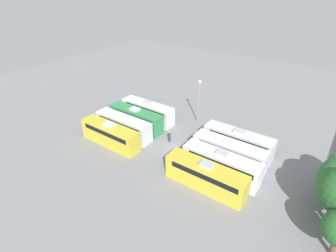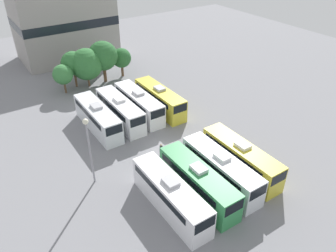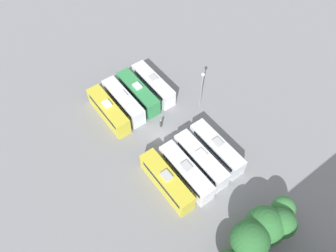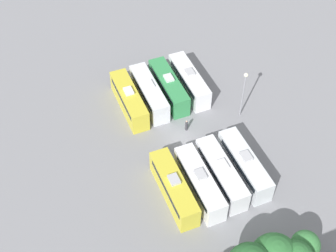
{
  "view_description": "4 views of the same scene",
  "coord_description": "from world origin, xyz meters",
  "px_view_note": "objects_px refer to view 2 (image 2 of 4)",
  "views": [
    {
      "loc": [
        27.64,
        19.25,
        22.77
      ],
      "look_at": [
        -0.73,
        -1.3,
        3.0
      ],
      "focal_mm": 28.0,
      "sensor_mm": 36.0,
      "label": 1
    },
    {
      "loc": [
        -17.68,
        -27.72,
        24.12
      ],
      "look_at": [
        1.43,
        1.09,
        2.12
      ],
      "focal_mm": 35.0,
      "sensor_mm": 36.0,
      "label": 2
    },
    {
      "loc": [
        17.9,
        26.38,
        44.93
      ],
      "look_at": [
        -1.0,
        0.9,
        2.58
      ],
      "focal_mm": 35.0,
      "sensor_mm": 36.0,
      "label": 3
    },
    {
      "loc": [
        18.02,
        38.86,
        48.79
      ],
      "look_at": [
        1.85,
        -0.8,
        2.46
      ],
      "focal_mm": 50.0,
      "sensor_mm": 36.0,
      "label": 4
    }
  ],
  "objects_px": {
    "bus_0": "(170,195)",
    "tree_1": "(73,63)",
    "tree_4": "(121,58)",
    "depot_building": "(64,23)",
    "bus_4": "(98,117)",
    "bus_6": "(139,103)",
    "tree_2": "(86,64)",
    "bus_5": "(120,110)",
    "bus_7": "(160,99)",
    "tree_3": "(103,56)",
    "bus_1": "(198,181)",
    "light_pole": "(88,141)",
    "tree_0": "(63,75)",
    "bus_3": "(241,157)",
    "bus_2": "(221,169)",
    "worker_person": "(161,151)"
  },
  "relations": [
    {
      "from": "bus_5",
      "to": "depot_building",
      "type": "height_order",
      "value": "depot_building"
    },
    {
      "from": "depot_building",
      "to": "tree_4",
      "type": "bearing_deg",
      "value": -72.7
    },
    {
      "from": "bus_7",
      "to": "tree_2",
      "type": "distance_m",
      "value": 14.74
    },
    {
      "from": "bus_7",
      "to": "bus_5",
      "type": "bearing_deg",
      "value": 178.17
    },
    {
      "from": "tree_0",
      "to": "bus_0",
      "type": "bearing_deg",
      "value": -89.73
    },
    {
      "from": "tree_1",
      "to": "tree_2",
      "type": "distance_m",
      "value": 2.12
    },
    {
      "from": "bus_0",
      "to": "bus_3",
      "type": "bearing_deg",
      "value": 2.92
    },
    {
      "from": "worker_person",
      "to": "tree_1",
      "type": "bearing_deg",
      "value": 93.64
    },
    {
      "from": "tree_3",
      "to": "tree_4",
      "type": "height_order",
      "value": "tree_3"
    },
    {
      "from": "bus_4",
      "to": "bus_0",
      "type": "bearing_deg",
      "value": -89.96
    },
    {
      "from": "bus_7",
      "to": "tree_1",
      "type": "distance_m",
      "value": 16.47
    },
    {
      "from": "bus_0",
      "to": "bus_3",
      "type": "relative_size",
      "value": 1.0
    },
    {
      "from": "bus_1",
      "to": "bus_7",
      "type": "relative_size",
      "value": 1.0
    },
    {
      "from": "bus_6",
      "to": "tree_2",
      "type": "bearing_deg",
      "value": 100.69
    },
    {
      "from": "bus_6",
      "to": "tree_1",
      "type": "relative_size",
      "value": 1.7
    },
    {
      "from": "bus_2",
      "to": "depot_building",
      "type": "distance_m",
      "value": 46.28
    },
    {
      "from": "bus_0",
      "to": "bus_3",
      "type": "xyz_separation_m",
      "value": [
        9.71,
        0.5,
        0.0
      ]
    },
    {
      "from": "bus_7",
      "to": "depot_building",
      "type": "distance_m",
      "value": 29.66
    },
    {
      "from": "tree_3",
      "to": "worker_person",
      "type": "bearing_deg",
      "value": -98.26
    },
    {
      "from": "bus_4",
      "to": "worker_person",
      "type": "relative_size",
      "value": 5.78
    },
    {
      "from": "bus_6",
      "to": "bus_5",
      "type": "bearing_deg",
      "value": -174.66
    },
    {
      "from": "tree_1",
      "to": "depot_building",
      "type": "xyz_separation_m",
      "value": [
        3.86,
        14.53,
        2.68
      ]
    },
    {
      "from": "bus_5",
      "to": "tree_0",
      "type": "relative_size",
      "value": 2.15
    },
    {
      "from": "bus_4",
      "to": "tree_3",
      "type": "relative_size",
      "value": 1.45
    },
    {
      "from": "bus_5",
      "to": "tree_2",
      "type": "bearing_deg",
      "value": 87.06
    },
    {
      "from": "bus_6",
      "to": "worker_person",
      "type": "relative_size",
      "value": 5.78
    },
    {
      "from": "tree_2",
      "to": "tree_3",
      "type": "relative_size",
      "value": 0.91
    },
    {
      "from": "bus_2",
      "to": "tree_3",
      "type": "distance_m",
      "value": 30.78
    },
    {
      "from": "light_pole",
      "to": "depot_building",
      "type": "height_order",
      "value": "depot_building"
    },
    {
      "from": "tree_4",
      "to": "depot_building",
      "type": "bearing_deg",
      "value": 107.3
    },
    {
      "from": "bus_0",
      "to": "bus_5",
      "type": "distance_m",
      "value": 17.74
    },
    {
      "from": "bus_1",
      "to": "bus_3",
      "type": "distance_m",
      "value": 6.37
    },
    {
      "from": "bus_0",
      "to": "bus_1",
      "type": "distance_m",
      "value": 3.36
    },
    {
      "from": "bus_3",
      "to": "tree_2",
      "type": "height_order",
      "value": "tree_2"
    },
    {
      "from": "bus_1",
      "to": "bus_4",
      "type": "bearing_deg",
      "value": 101.04
    },
    {
      "from": "bus_4",
      "to": "tree_2",
      "type": "relative_size",
      "value": 1.59
    },
    {
      "from": "tree_1",
      "to": "depot_building",
      "type": "bearing_deg",
      "value": 75.13
    },
    {
      "from": "bus_0",
      "to": "tree_1",
      "type": "xyz_separation_m",
      "value": [
        2.18,
        31.7,
        2.32
      ]
    },
    {
      "from": "bus_2",
      "to": "tree_0",
      "type": "distance_m",
      "value": 30.89
    },
    {
      "from": "bus_5",
      "to": "tree_1",
      "type": "relative_size",
      "value": 1.7
    },
    {
      "from": "bus_1",
      "to": "tree_2",
      "type": "height_order",
      "value": "tree_2"
    },
    {
      "from": "worker_person",
      "to": "tree_0",
      "type": "height_order",
      "value": "tree_0"
    },
    {
      "from": "tree_2",
      "to": "tree_4",
      "type": "distance_m",
      "value": 6.71
    },
    {
      "from": "tree_0",
      "to": "tree_4",
      "type": "bearing_deg",
      "value": 5.09
    },
    {
      "from": "bus_6",
      "to": "tree_0",
      "type": "height_order",
      "value": "tree_0"
    },
    {
      "from": "tree_3",
      "to": "bus_1",
      "type": "bearing_deg",
      "value": -96.94
    },
    {
      "from": "bus_2",
      "to": "bus_6",
      "type": "height_order",
      "value": "same"
    },
    {
      "from": "tree_0",
      "to": "tree_4",
      "type": "distance_m",
      "value": 10.87
    },
    {
      "from": "bus_6",
      "to": "depot_building",
      "type": "xyz_separation_m",
      "value": [
        -0.43,
        28.52,
        5.0
      ]
    },
    {
      "from": "worker_person",
      "to": "tree_3",
      "type": "height_order",
      "value": "tree_3"
    }
  ]
}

